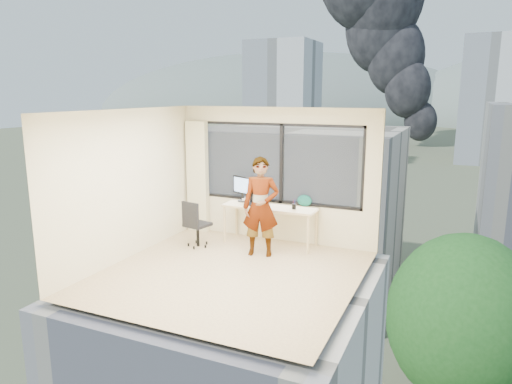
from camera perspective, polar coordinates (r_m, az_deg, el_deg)
The scene contains 24 objects.
floor at distance 7.69m, azimuth -3.07°, elevation -9.85°, with size 4.00×4.00×0.01m, color #D2BE89.
ceiling at distance 7.14m, azimuth -3.31°, elevation 9.89°, with size 4.00×4.00×0.01m, color white.
wall_front at distance 5.66m, azimuth -12.48°, elevation -4.32°, with size 4.00×0.01×2.60m, color beige.
wall_left at distance 8.39m, azimuth -15.44°, elevation 0.86°, with size 0.01×4.00×2.60m, color beige.
wall_right at distance 6.66m, azimuth 12.33°, elevation -1.84°, with size 0.01×4.00×2.60m, color beige.
window_wall at distance 9.04m, azimuth 2.87°, elevation 3.51°, with size 3.30×0.16×1.55m, color black, non-canonical shape.
curtain at distance 9.77m, azimuth -7.14°, elevation 1.84°, with size 0.45×0.14×2.30m, color #F5F0C0.
desk at distance 9.00m, azimuth 1.71°, elevation -4.03°, with size 1.80×0.60×0.75m, color #CABB87.
chair at distance 8.89m, azimuth -7.15°, elevation -3.79°, with size 0.46×0.46×0.91m, color black, non-canonical shape.
person at distance 8.25m, azimuth 0.59°, elevation -1.83°, with size 0.65×0.42×1.77m, color #2D2D33.
monitor at distance 9.22m, azimuth -1.64°, elevation 0.39°, with size 0.51×0.11×0.51m, color black, non-canonical shape.
game_console at distance 9.33m, azimuth -0.81°, elevation -0.85°, with size 0.28×0.23×0.07m, color white.
laptop at distance 8.95m, azimuth -0.10°, elevation -0.84°, with size 0.37×0.39×0.24m, color black, non-canonical shape.
cellphone at distance 8.92m, azimuth -0.35°, elevation -1.64°, with size 0.10×0.05×0.01m, color black.
pen_cup at distance 8.68m, azimuth 4.66°, elevation -1.77°, with size 0.08×0.08×0.10m, color black.
handbag at distance 8.90m, azimuth 5.95°, elevation -1.04°, with size 0.28×0.14×0.22m, color #0D5342.
exterior_ground at distance 127.51m, azimuth 22.33°, elevation 3.55°, with size 400.00×400.00×0.04m, color #515B3D.
near_bldg_a at distance 39.61m, azimuth 5.16°, elevation -2.42°, with size 16.00×12.00×14.00m, color beige.
far_tower_a at distance 108.37m, azimuth 3.35°, elevation 10.52°, with size 14.00×14.00×28.00m, color silver.
far_tower_b at distance 126.45m, azimuth 26.55°, elevation 9.97°, with size 13.00×13.00×30.00m, color silver.
far_tower_d at distance 168.76m, azimuth 1.98°, elevation 10.06°, with size 16.00×14.00×22.00m, color silver.
hill_a at distance 349.26m, azimuth 3.33°, elevation 9.27°, with size 288.00×216.00×90.00m, color slate.
tree_a at distance 36.61m, azimuth -9.68°, elevation -8.70°, with size 7.00×7.00×8.00m, color #1F541C, non-canonical shape.
tree_b at distance 27.32m, azimuth 23.72°, elevation -15.96°, with size 7.60×7.60×9.00m, color #1F541C, non-canonical shape.
Camera 1 is at (3.27, -6.34, 2.87)m, focal length 32.74 mm.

